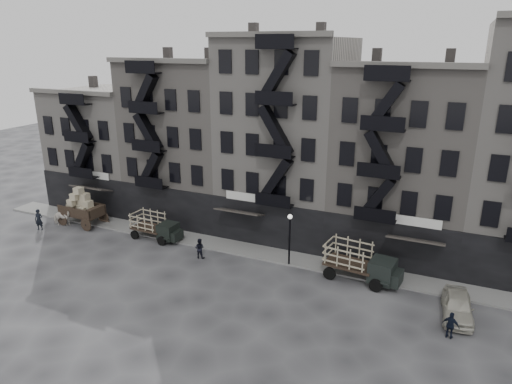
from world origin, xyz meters
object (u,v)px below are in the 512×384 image
at_px(horse, 62,218).
at_px(pedestrian_mid, 200,248).
at_px(policeman, 451,325).
at_px(car_east, 457,306).
at_px(stake_truck_west, 155,225).
at_px(pedestrian_west, 39,220).
at_px(stake_truck_east, 361,260).
at_px(wagon, 80,203).

bearing_deg(horse, pedestrian_mid, -107.83).
relative_size(horse, policeman, 1.15).
height_order(horse, car_east, horse).
distance_m(stake_truck_west, pedestrian_west, 11.44).
bearing_deg(policeman, car_east, -82.27).
height_order(pedestrian_mid, policeman, policeman).
bearing_deg(horse, car_east, -107.60).
distance_m(horse, pedestrian_west, 1.98).
bearing_deg(stake_truck_east, car_east, -11.36).
bearing_deg(horse, stake_truck_west, -99.37).
height_order(wagon, pedestrian_west, wagon).
distance_m(stake_truck_east, pedestrian_mid, 12.70).
bearing_deg(car_east, pedestrian_west, 175.99).
height_order(stake_truck_east, policeman, stake_truck_east).
relative_size(stake_truck_east, pedestrian_west, 2.86).
bearing_deg(pedestrian_mid, wagon, -14.41).
bearing_deg(policeman, pedestrian_west, 11.39).
height_order(pedestrian_west, pedestrian_mid, pedestrian_west).
bearing_deg(horse, stake_truck_east, -103.55).
bearing_deg(car_east, horse, 173.40).
distance_m(wagon, pedestrian_west, 3.87).
bearing_deg(pedestrian_mid, policeman, 162.96).
bearing_deg(wagon, stake_truck_west, 2.56).
bearing_deg(stake_truck_east, horse, -170.87).
bearing_deg(wagon, horse, -138.01).
distance_m(stake_truck_east, policeman, 7.96).
relative_size(wagon, stake_truck_west, 0.92).
bearing_deg(stake_truck_west, wagon, -177.62).
xyz_separation_m(stake_truck_east, car_east, (6.64, -2.19, -0.82)).
distance_m(stake_truck_east, car_east, 7.04).
xyz_separation_m(stake_truck_west, car_east, (24.71, -2.20, -0.59)).
bearing_deg(horse, pedestrian_west, 127.38).
relative_size(stake_truck_east, pedestrian_mid, 3.40).
bearing_deg(stake_truck_east, wagon, -173.16).
height_order(stake_truck_east, car_east, stake_truck_east).
xyz_separation_m(stake_truck_west, pedestrian_west, (-11.11, -2.71, -0.35)).
height_order(pedestrian_west, policeman, pedestrian_west).
xyz_separation_m(horse, stake_truck_west, (9.93, 1.12, 0.52)).
bearing_deg(wagon, pedestrian_west, -130.74).
height_order(horse, wagon, wagon).
xyz_separation_m(wagon, car_east, (33.27, -2.20, -1.33)).
distance_m(horse, policeman, 34.51).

